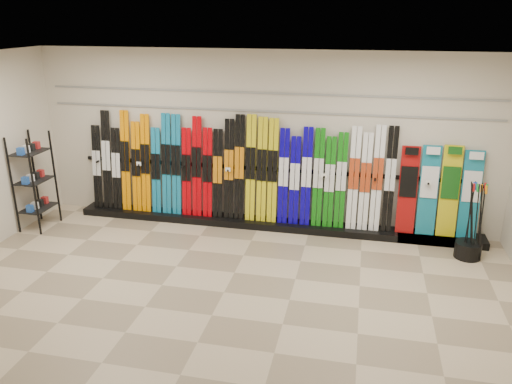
# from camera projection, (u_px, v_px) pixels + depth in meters

# --- Properties ---
(floor) EXTENTS (8.00, 8.00, 0.00)m
(floor) POSITION_uv_depth(u_px,v_px,m) (224.00, 292.00, 6.69)
(floor) COLOR gray
(floor) RESTS_ON ground
(back_wall) EXTENTS (8.00, 0.00, 8.00)m
(back_wall) POSITION_uv_depth(u_px,v_px,m) (262.00, 140.00, 8.49)
(back_wall) COLOR beige
(back_wall) RESTS_ON floor
(ceiling) EXTENTS (8.00, 8.00, 0.00)m
(ceiling) POSITION_uv_depth(u_px,v_px,m) (218.00, 63.00, 5.68)
(ceiling) COLOR silver
(ceiling) RESTS_ON back_wall
(ski_rack_base) EXTENTS (8.00, 0.40, 0.12)m
(ski_rack_base) POSITION_uv_depth(u_px,v_px,m) (272.00, 224.00, 8.72)
(ski_rack_base) COLOR black
(ski_rack_base) RESTS_ON floor
(skis) EXTENTS (5.38, 0.22, 1.83)m
(skis) POSITION_uv_depth(u_px,v_px,m) (234.00, 172.00, 8.60)
(skis) COLOR black
(skis) RESTS_ON ski_rack_base
(snowboards) EXTENTS (1.26, 0.23, 1.47)m
(snowboards) POSITION_uv_depth(u_px,v_px,m) (439.00, 192.00, 7.98)
(snowboards) COLOR #990C0C
(snowboards) RESTS_ON ski_rack_base
(accessory_rack) EXTENTS (0.40, 0.60, 1.66)m
(accessory_rack) POSITION_uv_depth(u_px,v_px,m) (34.00, 182.00, 8.50)
(accessory_rack) COLOR black
(accessory_rack) RESTS_ON floor
(pole_bin) EXTENTS (0.39, 0.39, 0.25)m
(pole_bin) POSITION_uv_depth(u_px,v_px,m) (468.00, 250.00, 7.62)
(pole_bin) COLOR black
(pole_bin) RESTS_ON floor
(ski_poles) EXTENTS (0.27, 0.24, 1.18)m
(ski_poles) POSITION_uv_depth(u_px,v_px,m) (475.00, 221.00, 7.43)
(ski_poles) COLOR black
(ski_poles) RESTS_ON pole_bin
(slatwall_rail_0) EXTENTS (7.60, 0.02, 0.03)m
(slatwall_rail_0) POSITION_uv_depth(u_px,v_px,m) (262.00, 111.00, 8.30)
(slatwall_rail_0) COLOR gray
(slatwall_rail_0) RESTS_ON back_wall
(slatwall_rail_1) EXTENTS (7.60, 0.02, 0.03)m
(slatwall_rail_1) POSITION_uv_depth(u_px,v_px,m) (262.00, 93.00, 8.20)
(slatwall_rail_1) COLOR gray
(slatwall_rail_1) RESTS_ON back_wall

